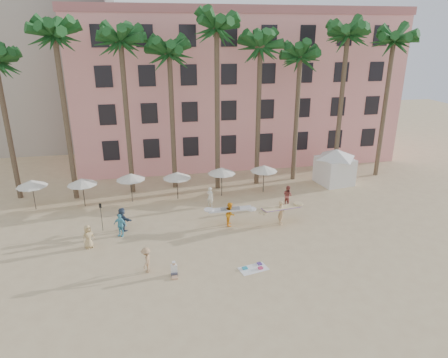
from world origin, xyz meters
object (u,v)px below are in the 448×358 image
object	(u,v)px
pink_hotel	(233,88)
cabana	(335,163)
carrier_yellow	(281,211)
carrier_white	(230,213)

from	to	relation	value
pink_hotel	cabana	xyz separation A→B (m)	(7.50, -12.49, -5.93)
cabana	carrier_yellow	xyz separation A→B (m)	(-8.05, -7.62, -0.98)
cabana	pink_hotel	bearing A→B (deg)	121.00
pink_hotel	carrier_white	bearing A→B (deg)	-102.88
cabana	carrier_white	xyz separation A→B (m)	(-11.96, -7.02, -1.07)
pink_hotel	carrier_white	distance (m)	21.21
pink_hotel	cabana	size ratio (longest dim) A/B	6.76
pink_hotel	cabana	bearing A→B (deg)	-59.00
carrier_white	pink_hotel	bearing A→B (deg)	77.12
pink_hotel	cabana	world-z (taller)	pink_hotel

